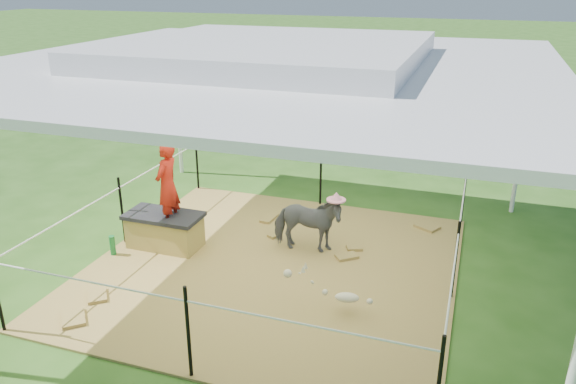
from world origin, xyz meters
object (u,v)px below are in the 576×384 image
(straw_bale, at_px, (165,232))
(woman, at_px, (167,178))
(picnic_table_near, at_px, (452,111))
(foal, at_px, (347,295))
(distant_person, at_px, (455,111))
(pony, at_px, (307,224))
(green_bottle, at_px, (113,245))
(trash_barrel, at_px, (560,141))

(straw_bale, height_order, woman, woman)
(woman, relative_size, picnic_table_near, 0.74)
(foal, bearing_deg, picnic_table_near, 74.98)
(straw_bale, distance_m, foal, 2.90)
(distant_person, bearing_deg, pony, 58.03)
(woman, bearing_deg, pony, 105.64)
(straw_bale, relative_size, green_bottle, 3.60)
(pony, bearing_deg, distant_person, -18.32)
(picnic_table_near, bearing_deg, pony, -95.46)
(woman, xyz_separation_m, picnic_table_near, (3.22, 8.44, -0.72))
(picnic_table_near, bearing_deg, foal, -88.74)
(trash_barrel, bearing_deg, picnic_table_near, 131.06)
(green_bottle, bearing_deg, distant_person, 62.44)
(foal, distance_m, picnic_table_near, 9.26)
(pony, bearing_deg, green_bottle, 105.57)
(straw_bale, bearing_deg, foal, -16.19)
(foal, xyz_separation_m, picnic_table_near, (0.54, 9.25, 0.08))
(woman, height_order, pony, woman)
(green_bottle, relative_size, distant_person, 0.22)
(trash_barrel, xyz_separation_m, picnic_table_near, (-2.23, 2.56, -0.13))
(trash_barrel, height_order, distant_person, distant_person)
(pony, xyz_separation_m, picnic_table_near, (1.41, 7.94, -0.10))
(distant_person, bearing_deg, picnic_table_near, -104.60)
(straw_bale, height_order, picnic_table_near, picnic_table_near)
(woman, distance_m, picnic_table_near, 9.06)
(green_bottle, height_order, pony, pony)
(green_bottle, bearing_deg, pony, 21.10)
(woman, bearing_deg, picnic_table_near, 159.31)
(green_bottle, height_order, picnic_table_near, picnic_table_near)
(pony, bearing_deg, picnic_table_near, -15.61)
(pony, distance_m, trash_barrel, 6.49)
(straw_bale, bearing_deg, picnic_table_near, 68.50)
(foal, bearing_deg, pony, 111.91)
(green_bottle, height_order, distant_person, distant_person)
(trash_barrel, distance_m, distant_person, 2.50)
(trash_barrel, bearing_deg, woman, -132.89)
(pony, height_order, trash_barrel, trash_barrel)
(straw_bale, relative_size, distant_person, 0.77)
(straw_bale, xyz_separation_m, trash_barrel, (5.56, 5.87, 0.22))
(straw_bale, bearing_deg, woman, -0.00)
(foal, relative_size, picnic_table_near, 0.51)
(straw_bale, xyz_separation_m, woman, (0.10, -0.00, 0.81))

